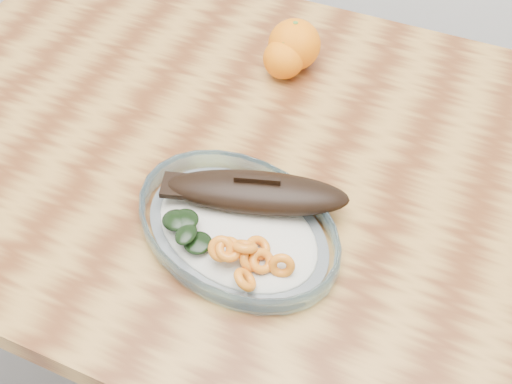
# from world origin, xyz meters

# --- Properties ---
(ground) EXTENTS (3.00, 3.00, 0.00)m
(ground) POSITION_xyz_m (0.00, 0.00, 0.00)
(ground) COLOR slate
(ground) RESTS_ON ground
(dining_table) EXTENTS (1.20, 0.80, 0.75)m
(dining_table) POSITION_xyz_m (0.00, 0.00, 0.65)
(dining_table) COLOR #603116
(dining_table) RESTS_ON ground
(plated_meal) EXTENTS (0.65, 0.65, 0.08)m
(plated_meal) POSITION_xyz_m (0.04, -0.15, 0.77)
(plated_meal) COLOR white
(plated_meal) RESTS_ON dining_table
(orange_left) EXTENTS (0.09, 0.09, 0.09)m
(orange_left) POSITION_xyz_m (-0.03, 0.20, 0.79)
(orange_left) COLOR orange
(orange_left) RESTS_ON dining_table
(orange_right) EXTENTS (0.07, 0.07, 0.07)m
(orange_right) POSITION_xyz_m (-0.03, 0.17, 0.78)
(orange_right) COLOR orange
(orange_right) RESTS_ON dining_table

